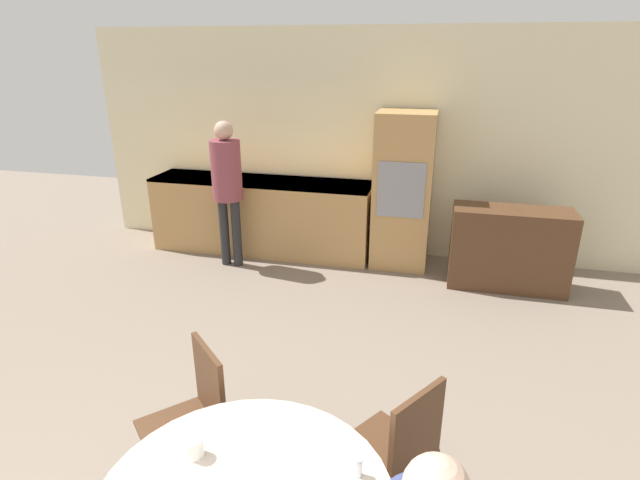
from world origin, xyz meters
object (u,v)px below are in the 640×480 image
oven_unit (403,191)px  chair_far_left (195,413)px  person_standing (227,179)px  cup (195,447)px  sideboard (509,249)px  chair_far_right (399,448)px

oven_unit → chair_far_left: bearing=-103.0°
person_standing → oven_unit: bearing=15.2°
oven_unit → cup: oven_unit is taller
chair_far_left → cup: chair_far_left is taller
cup → person_standing: bearing=111.3°
sideboard → person_standing: bearing=-177.1°
cup → chair_far_left: bearing=119.2°
oven_unit → chair_far_right: size_ratio=1.98×
oven_unit → person_standing: 1.96m
sideboard → person_standing: 3.09m
sideboard → chair_far_left: size_ratio=1.35×
chair_far_left → person_standing: person_standing is taller
cup → chair_far_right: bearing=30.9°
chair_far_right → chair_far_left: bearing=-55.7°
oven_unit → person_standing: size_ratio=1.06×
chair_far_right → sideboard: bearing=-161.3°
oven_unit → chair_far_right: (0.30, -3.48, -0.38)m
sideboard → chair_far_right: chair_far_right is taller
sideboard → person_standing: person_standing is taller
oven_unit → chair_far_right: 3.51m
chair_far_right → oven_unit: bearing=-141.1°
oven_unit → sideboard: (1.15, -0.36, -0.45)m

